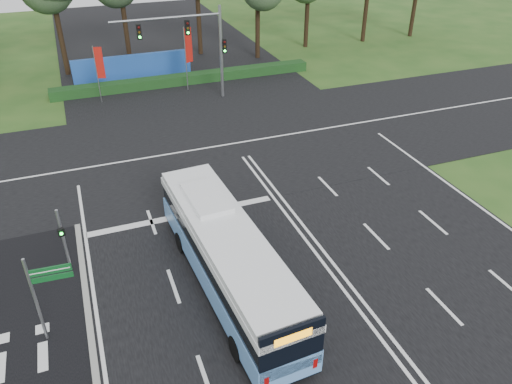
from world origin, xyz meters
TOP-DOWN VIEW (x-y plane):
  - ground at (0.00, 0.00)m, footprint 120.00×120.00m
  - road_main at (0.00, 0.00)m, footprint 20.00×120.00m
  - road_cross at (0.00, 12.00)m, footprint 120.00×14.00m
  - kerb_strip at (-10.10, -3.00)m, footprint 0.25×18.00m
  - city_bus at (-4.43, -0.86)m, footprint 3.02×11.36m
  - pedestrian_signal at (-10.58, 2.60)m, footprint 0.30×0.41m
  - street_sign at (-11.30, -1.15)m, footprint 1.49×0.18m
  - banner_flag_left at (-6.99, 22.47)m, footprint 0.64×0.20m
  - banner_flag_mid at (-0.02, 23.01)m, footprint 0.69×0.36m
  - traffic_light_gantry at (0.21, 20.50)m, footprint 8.41×0.28m
  - hedge at (0.00, 24.50)m, footprint 22.00×1.20m
  - blue_hoarding at (-4.00, 27.00)m, footprint 10.00×0.30m

SIDE VIEW (x-z plane):
  - ground at x=0.00m, z-range 0.00..0.00m
  - road_main at x=0.00m, z-range 0.00..0.04m
  - road_cross at x=0.00m, z-range 0.00..0.05m
  - kerb_strip at x=-10.10m, z-range 0.00..0.12m
  - hedge at x=0.00m, z-range 0.00..0.80m
  - blue_hoarding at x=-4.00m, z-range 0.00..2.20m
  - city_bus at x=-4.43m, z-range 0.01..3.24m
  - pedestrian_signal at x=-10.58m, z-range 0.15..3.32m
  - street_sign at x=-11.30m, z-range 0.51..4.33m
  - banner_flag_left at x=-6.99m, z-range 0.68..5.09m
  - banner_flag_mid at x=-0.02m, z-range 0.75..5.84m
  - traffic_light_gantry at x=0.21m, z-range 1.16..8.16m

